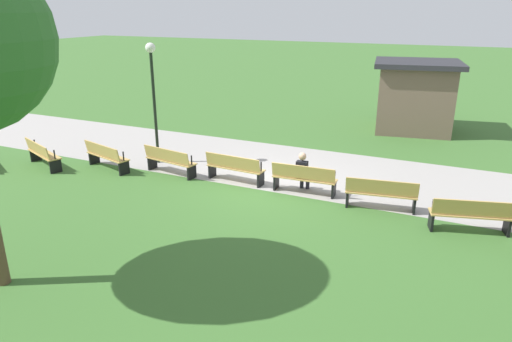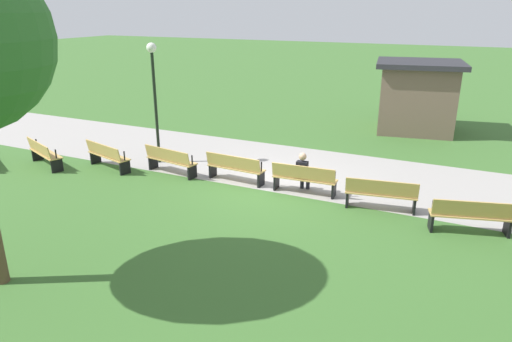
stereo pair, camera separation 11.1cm
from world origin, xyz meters
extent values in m
plane|color=#3D6B2D|center=(0.00, 0.00, 0.00)|extent=(120.00, 120.00, 0.00)
cube|color=#A39E99|center=(0.00, 1.95, 0.00)|extent=(34.06, 4.61, 0.01)
cube|color=tan|center=(-7.54, -1.42, 0.45)|extent=(1.86, 1.08, 0.04)
cube|color=tan|center=(-7.62, -1.61, 0.69)|extent=(1.74, 0.76, 0.40)
cube|color=black|center=(-8.34, -1.11, 0.21)|extent=(0.19, 0.37, 0.43)
cylinder|color=black|center=(-8.33, -1.09, 0.61)|extent=(0.06, 0.06, 0.30)
cube|color=black|center=(-6.75, -1.73, 0.21)|extent=(0.19, 0.37, 0.43)
cylinder|color=black|center=(-6.74, -1.72, 0.61)|extent=(0.06, 0.06, 0.30)
cube|color=tan|center=(-5.45, -0.73, 0.45)|extent=(1.88, 0.91, 0.04)
cube|color=tan|center=(-5.50, -0.92, 0.69)|extent=(1.79, 0.58, 0.40)
cube|color=black|center=(-6.27, -0.51, 0.21)|extent=(0.16, 0.38, 0.43)
cylinder|color=black|center=(-6.27, -0.49, 0.61)|extent=(0.05, 0.05, 0.30)
cube|color=black|center=(-4.63, -0.95, 0.21)|extent=(0.16, 0.38, 0.43)
cylinder|color=black|center=(-4.62, -0.94, 0.61)|extent=(0.05, 0.05, 0.30)
cube|color=tan|center=(-3.30, -0.26, 0.45)|extent=(1.88, 0.73, 0.04)
cube|color=tan|center=(-3.33, -0.46, 0.69)|extent=(1.82, 0.39, 0.40)
cube|color=black|center=(-4.14, -0.13, 0.21)|extent=(0.12, 0.38, 0.43)
cylinder|color=black|center=(-4.14, -0.11, 0.61)|extent=(0.05, 0.05, 0.30)
cube|color=black|center=(-2.45, -0.40, 0.21)|extent=(0.12, 0.38, 0.43)
cylinder|color=black|center=(-2.45, -0.38, 0.61)|extent=(0.05, 0.05, 0.30)
cube|color=tan|center=(-1.10, -0.03, 0.45)|extent=(1.85, 0.54, 0.04)
cube|color=tan|center=(-1.11, -0.23, 0.69)|extent=(1.83, 0.20, 0.40)
cube|color=black|center=(-1.96, 0.02, 0.21)|extent=(0.08, 0.38, 0.43)
cylinder|color=black|center=(-1.95, 0.04, 0.61)|extent=(0.05, 0.05, 0.30)
cube|color=black|center=(-0.25, -0.07, 0.21)|extent=(0.08, 0.38, 0.43)
cylinder|color=black|center=(-0.25, -0.05, 0.61)|extent=(0.05, 0.05, 0.30)
cube|color=tan|center=(1.10, -0.03, 0.45)|extent=(1.85, 0.54, 0.04)
cube|color=tan|center=(1.11, -0.23, 0.69)|extent=(1.83, 0.20, 0.40)
cube|color=black|center=(0.25, -0.07, 0.21)|extent=(0.08, 0.38, 0.43)
cylinder|color=black|center=(0.25, -0.05, 0.61)|extent=(0.05, 0.05, 0.30)
cube|color=black|center=(1.96, 0.02, 0.21)|extent=(0.08, 0.38, 0.43)
cylinder|color=black|center=(1.95, 0.04, 0.61)|extent=(0.05, 0.05, 0.30)
cube|color=tan|center=(3.30, -0.26, 0.45)|extent=(1.88, 0.73, 0.04)
cube|color=tan|center=(3.33, -0.46, 0.69)|extent=(1.82, 0.39, 0.40)
cube|color=black|center=(2.45, -0.40, 0.21)|extent=(0.12, 0.38, 0.43)
cylinder|color=black|center=(2.45, -0.38, 0.61)|extent=(0.05, 0.05, 0.30)
cube|color=black|center=(4.14, -0.13, 0.21)|extent=(0.12, 0.38, 0.43)
cylinder|color=black|center=(4.14, -0.11, 0.61)|extent=(0.05, 0.05, 0.30)
cube|color=tan|center=(5.45, -0.73, 0.45)|extent=(1.88, 0.91, 0.04)
cube|color=tan|center=(5.50, -0.92, 0.69)|extent=(1.79, 0.58, 0.40)
cube|color=black|center=(4.63, -0.95, 0.21)|extent=(0.16, 0.38, 0.43)
cylinder|color=black|center=(4.62, -0.94, 0.61)|extent=(0.05, 0.05, 0.30)
cube|color=black|center=(6.27, -0.51, 0.21)|extent=(0.16, 0.38, 0.43)
cylinder|color=black|center=(6.27, -0.49, 0.61)|extent=(0.05, 0.05, 0.30)
cube|color=black|center=(1.02, -0.05, 0.70)|extent=(0.33, 0.22, 0.50)
sphere|color=tan|center=(1.02, -0.03, 1.09)|extent=(0.22, 0.22, 0.22)
cylinder|color=#23232D|center=(0.92, 0.12, 0.43)|extent=(0.15, 0.37, 0.13)
cylinder|color=#23232D|center=(0.91, 0.30, 0.21)|extent=(0.12, 0.12, 0.43)
cylinder|color=#23232D|center=(1.10, 0.13, 0.43)|extent=(0.15, 0.37, 0.13)
cylinder|color=#23232D|center=(1.09, 0.31, 0.21)|extent=(0.12, 0.12, 0.43)
cylinder|color=black|center=(-4.37, 0.52, 1.85)|extent=(0.10, 0.10, 3.70)
sphere|color=white|center=(-4.37, 0.52, 3.84)|extent=(0.32, 0.32, 0.32)
cube|color=brown|center=(2.95, 8.83, 1.37)|extent=(3.38, 3.21, 2.75)
cube|color=#28282D|center=(2.95, 8.83, 2.85)|extent=(3.96, 3.79, 0.20)
camera|label=1|loc=(5.02, -11.90, 5.05)|focal=32.62mm
camera|label=2|loc=(5.12, -11.86, 5.05)|focal=32.62mm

